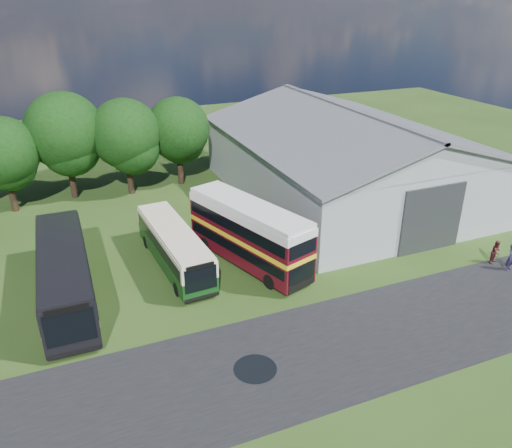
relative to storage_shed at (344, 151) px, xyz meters
name	(u,v)px	position (x,y,z in m)	size (l,w,h in m)	color
ground	(259,328)	(-15.00, -15.98, -4.17)	(120.00, 120.00, 0.00)	#223B12
asphalt_road	(333,347)	(-12.00, -18.98, -4.17)	(60.00, 8.00, 0.02)	black
puddle	(255,369)	(-16.50, -18.98, -4.17)	(2.20, 2.20, 0.01)	black
storage_shed	(344,151)	(0.00, 0.00, 0.00)	(18.80, 24.80, 8.15)	gray
tree_left_b	(3,152)	(-28.00, 7.52, 1.09)	(5.78, 5.78, 8.16)	black
tree_mid	(64,131)	(-23.00, 8.82, 2.02)	(6.80, 6.80, 9.60)	black
tree_right_a	(125,134)	(-18.00, 7.82, 1.52)	(6.26, 6.26, 8.83)	black
tree_right_b	(178,129)	(-13.00, 8.62, 1.27)	(5.98, 5.98, 8.45)	black
shrub_front	(300,261)	(-9.40, -9.98, -4.17)	(1.70, 1.70, 1.70)	#194714
shrub_mid	(287,249)	(-9.40, -7.98, -4.17)	(1.60, 1.60, 1.60)	#194714
shrub_back	(276,238)	(-9.40, -5.98, -4.17)	(1.80, 1.80, 1.80)	#194714
bus_green_single	(174,247)	(-17.60, -7.28, -2.67)	(3.06, 10.34, 2.81)	black
bus_maroon_double	(249,234)	(-12.74, -8.74, -1.96)	(5.69, 10.57, 4.41)	black
bus_dark_single	(65,274)	(-24.68, -8.74, -2.37)	(2.97, 12.27, 3.38)	black
visitor_a	(511,258)	(3.20, -16.49, -3.21)	(0.69, 0.46, 1.91)	#241C3F
visitor_b	(496,252)	(3.05, -15.38, -3.32)	(0.82, 0.64, 1.68)	#48171B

